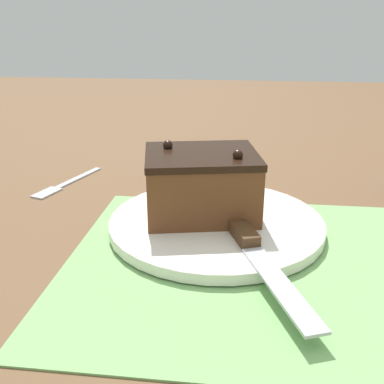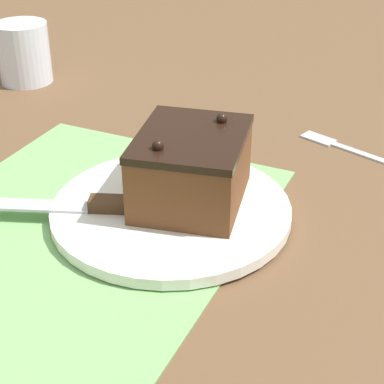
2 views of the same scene
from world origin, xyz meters
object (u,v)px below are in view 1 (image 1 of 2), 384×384
cake_plate (216,223)px  dessert_fork (64,184)px  serving_knife (253,247)px  chocolate_cake (201,183)px

cake_plate → dessert_fork: cake_plate is taller
dessert_fork → serving_knife: bearing=162.4°
chocolate_cake → dessert_fork: size_ratio=1.02×
chocolate_cake → serving_knife: (-0.06, 0.09, -0.03)m
chocolate_cake → cake_plate: bearing=143.5°
serving_knife → dessert_fork: serving_knife is taller
chocolate_cake → dessert_fork: chocolate_cake is taller
chocolate_cake → dessert_fork: (0.22, -0.12, -0.05)m
serving_knife → dessert_fork: (0.29, -0.21, -0.02)m
chocolate_cake → dessert_fork: 0.26m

